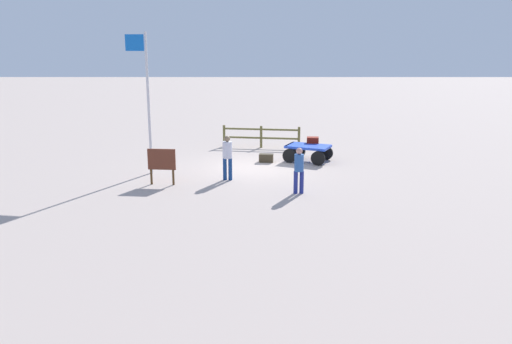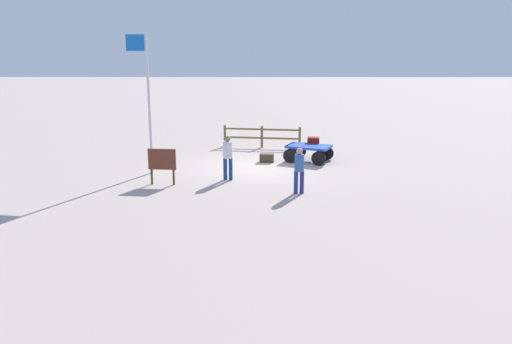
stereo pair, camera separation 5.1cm
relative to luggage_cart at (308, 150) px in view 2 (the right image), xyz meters
name	(u,v)px [view 2 (the right image)]	position (x,y,z in m)	size (l,w,h in m)	color
ground_plane	(255,167)	(2.26, 1.10, -0.49)	(120.00, 120.00, 0.00)	#B5A296
luggage_cart	(308,150)	(0.00, 0.00, 0.00)	(2.19, 1.91, 0.69)	blue
suitcase_navy	(313,140)	(-0.26, -0.55, 0.33)	(0.54, 0.44, 0.25)	maroon
suitcase_maroon	(267,158)	(1.76, 0.16, -0.32)	(0.62, 0.38, 0.34)	#382F1E
worker_lead	(299,168)	(0.77, 4.93, 0.39)	(0.34, 0.33, 1.55)	navy
worker_trailing	(228,154)	(3.23, 3.16, 0.47)	(0.39, 0.39, 1.64)	navy
flagpole	(146,93)	(6.30, 2.09, 2.59)	(0.81, 0.15, 5.29)	silver
signboard	(162,162)	(5.50, 3.81, 0.34)	(0.99, 0.16, 1.29)	#4C3319
wooden_fence	(262,135)	(1.95, -3.03, 0.11)	(3.71, 0.66, 1.04)	brown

